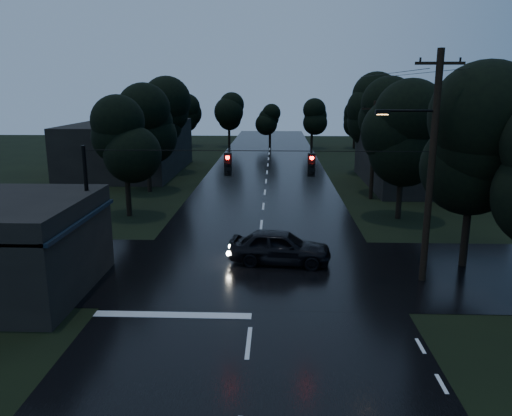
{
  "coord_description": "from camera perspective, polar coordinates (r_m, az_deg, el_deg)",
  "views": [
    {
      "loc": [
        0.85,
        -10.32,
        8.43
      ],
      "look_at": [
        -0.12,
        14.4,
        2.45
      ],
      "focal_mm": 35.0,
      "sensor_mm": 36.0,
      "label": 1
    }
  ],
  "objects": [
    {
      "name": "tree_right_c",
      "position": [
        51.23,
        13.01,
        10.94
      ],
      "size": [
        4.76,
        4.76,
        10.03
      ],
      "color": "black",
      "rests_on": "ground"
    },
    {
      "name": "tree_left_a",
      "position": [
        33.94,
        -14.77,
        7.75
      ],
      "size": [
        3.92,
        3.92,
        8.26
      ],
      "color": "black",
      "rests_on": "ground"
    },
    {
      "name": "tree_corner_near",
      "position": [
        25.17,
        23.73,
        6.89
      ],
      "size": [
        4.48,
        4.48,
        9.44
      ],
      "color": "black",
      "rests_on": "ground"
    },
    {
      "name": "building_far_left",
      "position": [
        52.8,
        -14.2,
        6.73
      ],
      "size": [
        10.0,
        16.0,
        5.0
      ],
      "primitive_type": "cube",
      "color": "black",
      "rests_on": "ground"
    },
    {
      "name": "tree_right_b",
      "position": [
        41.33,
        14.68,
        9.77
      ],
      "size": [
        4.48,
        4.48,
        9.44
      ],
      "color": "black",
      "rests_on": "ground"
    },
    {
      "name": "car",
      "position": [
        24.54,
        2.76,
        -4.44
      ],
      "size": [
        5.16,
        2.55,
        1.69
      ],
      "primitive_type": "imported",
      "rotation": [
        0.0,
        0.0,
        1.46
      ],
      "color": "black",
      "rests_on": "ground"
    },
    {
      "name": "utility_pole_far",
      "position": [
        39.3,
        13.25,
        6.58
      ],
      "size": [
        2.0,
        0.3,
        7.5
      ],
      "color": "black",
      "rests_on": "ground"
    },
    {
      "name": "tree_left_b",
      "position": [
        41.75,
        -12.42,
        9.41
      ],
      "size": [
        4.2,
        4.2,
        8.85
      ],
      "color": "black",
      "rests_on": "ground"
    },
    {
      "name": "tree_right_a",
      "position": [
        33.45,
        16.51,
        8.21
      ],
      "size": [
        4.2,
        4.2,
        8.85
      ],
      "color": "black",
      "rests_on": "ground"
    },
    {
      "name": "main_road",
      "position": [
        41.2,
        1.02,
        1.78
      ],
      "size": [
        12.0,
        120.0,
        0.02
      ],
      "primitive_type": "cube",
      "color": "black",
      "rests_on": "ground"
    },
    {
      "name": "building_far_right",
      "position": [
        46.65,
        18.68,
        5.2
      ],
      "size": [
        10.0,
        14.0,
        4.4
      ],
      "primitive_type": "cube",
      "color": "black",
      "rests_on": "ground"
    },
    {
      "name": "tree_left_c",
      "position": [
        51.58,
        -10.3,
        10.67
      ],
      "size": [
        4.48,
        4.48,
        9.44
      ],
      "color": "black",
      "rests_on": "ground"
    },
    {
      "name": "utility_pole_main",
      "position": [
        22.53,
        19.21,
        4.74
      ],
      "size": [
        3.5,
        0.3,
        10.0
      ],
      "color": "black",
      "rests_on": "ground"
    },
    {
      "name": "span_signals",
      "position": [
        21.55,
        1.44,
        5.08
      ],
      "size": [
        15.0,
        0.37,
        1.12
      ],
      "color": "black",
      "rests_on": "ground"
    },
    {
      "name": "anchor_pole_left",
      "position": [
        23.54,
        -18.6,
        -0.48
      ],
      "size": [
        0.18,
        0.18,
        6.0
      ],
      "primitive_type": "cylinder",
      "color": "black",
      "rests_on": "ground"
    },
    {
      "name": "cross_street",
      "position": [
        23.88,
        0.06,
        -7.09
      ],
      "size": [
        60.0,
        9.0,
        0.02
      ],
      "primitive_type": "cube",
      "color": "black",
      "rests_on": "ground"
    }
  ]
}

